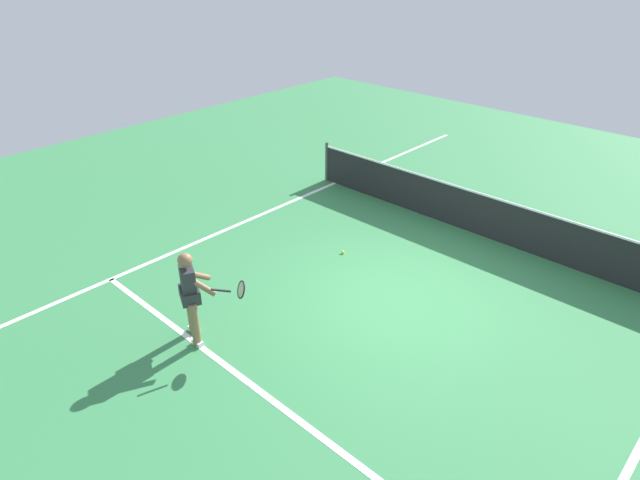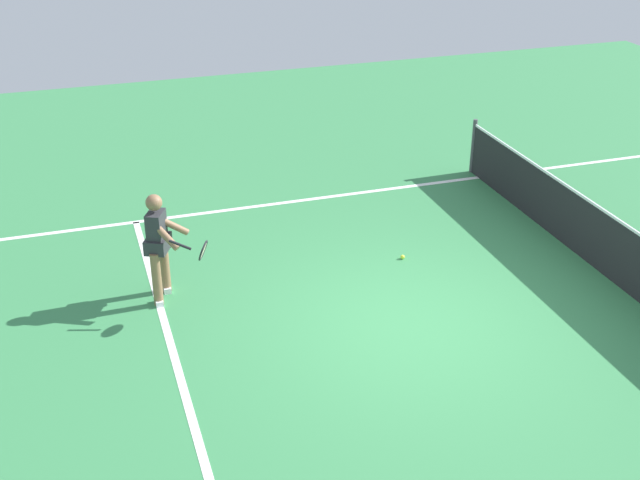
# 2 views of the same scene
# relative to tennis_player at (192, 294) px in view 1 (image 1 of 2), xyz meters

# --- Properties ---
(ground_plane) EXTENTS (25.05, 25.05, 0.00)m
(ground_plane) POSITION_rel_tennis_player_xyz_m (1.60, 2.96, -0.85)
(ground_plane) COLOR #38844C
(service_line_marking) EXTENTS (8.37, 0.10, 0.01)m
(service_line_marking) POSITION_rel_tennis_player_xyz_m (1.60, -0.10, -0.84)
(service_line_marking) COLOR white
(service_line_marking) RESTS_ON ground
(sideline_left_marking) EXTENTS (0.10, 17.27, 0.01)m
(sideline_left_marking) POSITION_rel_tennis_player_xyz_m (-2.58, 2.96, -0.84)
(sideline_left_marking) COLOR white
(sideline_left_marking) RESTS_ON ground
(court_net) EXTENTS (9.05, 0.08, 1.03)m
(court_net) POSITION_rel_tennis_player_xyz_m (1.60, 6.17, -0.37)
(court_net) COLOR #4C4C51
(court_net) RESTS_ON ground
(tennis_player) EXTENTS (1.03, 0.83, 1.55)m
(tennis_player) POSITION_rel_tennis_player_xyz_m (0.00, 0.00, 0.00)
(tennis_player) COLOR #8C6647
(tennis_player) RESTS_ON ground
(tennis_ball_near) EXTENTS (0.07, 0.07, 0.07)m
(tennis_ball_near) POSITION_rel_tennis_player_xyz_m (-0.06, 3.58, -0.81)
(tennis_ball_near) COLOR #D1E533
(tennis_ball_near) RESTS_ON ground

